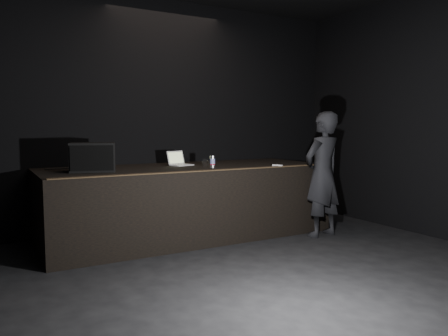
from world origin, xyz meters
name	(u,v)px	position (x,y,z in m)	size (l,w,h in m)	color
ground	(315,301)	(0.00, 0.00, 0.00)	(7.00, 7.00, 0.00)	black
room_walls	(319,72)	(0.00, 0.00, 2.02)	(6.10, 7.10, 3.52)	black
stage_riser	(187,201)	(0.00, 2.73, 0.50)	(4.00, 1.50, 1.00)	black
riser_lip	(210,170)	(0.00, 2.02, 1.01)	(3.92, 0.10, 0.01)	brown
stage_monitor	(93,157)	(-1.33, 2.64, 1.18)	(0.62, 0.53, 0.36)	black
cable	(76,168)	(-1.43, 3.19, 1.01)	(0.02, 0.02, 0.81)	black
laptop	(179,162)	(-0.03, 2.94, 1.05)	(0.37, 0.35, 0.21)	silver
beer_can	(212,162)	(0.21, 2.36, 1.08)	(0.07, 0.07, 0.17)	silver
plastic_cup	(205,163)	(0.20, 2.55, 1.06)	(0.09, 0.09, 0.11)	white
wii_remote	(277,166)	(1.10, 2.08, 1.01)	(0.04, 0.15, 0.03)	white
person	(322,174)	(1.67, 1.78, 0.89)	(0.65, 0.42, 1.78)	black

